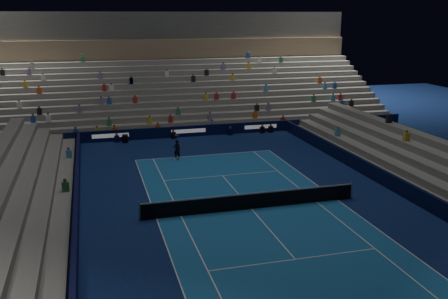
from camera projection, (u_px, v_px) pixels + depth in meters
name	position (u px, v px, depth m)	size (l,w,h in m)	color
ground	(251.00, 209.00, 28.83)	(90.00, 90.00, 0.00)	#0C1D4D
court_surface	(251.00, 209.00, 28.83)	(10.97, 23.77, 0.01)	#1B5B98
sponsor_barrier_far	(188.00, 131.00, 45.93)	(44.00, 0.25, 1.00)	black
sponsor_barrier_east	(399.00, 186.00, 31.17)	(0.25, 37.00, 1.00)	black
sponsor_barrier_west	(76.00, 218.00, 26.23)	(0.25, 37.00, 1.00)	black
grandstand_main	(171.00, 86.00, 53.94)	(44.00, 15.20, 11.20)	slate
grandstand_east	(447.00, 175.00, 31.94)	(5.00, 37.00, 2.50)	slate
grandstand_west	(4.00, 218.00, 25.24)	(5.00, 37.00, 2.50)	slate
tennis_net	(251.00, 201.00, 28.70)	(12.90, 0.10, 1.10)	#B2B2B7
tennis_player	(177.00, 150.00, 38.49)	(0.57, 0.38, 1.57)	black
broadcast_camera	(125.00, 139.00, 43.86)	(0.56, 0.99, 0.66)	black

